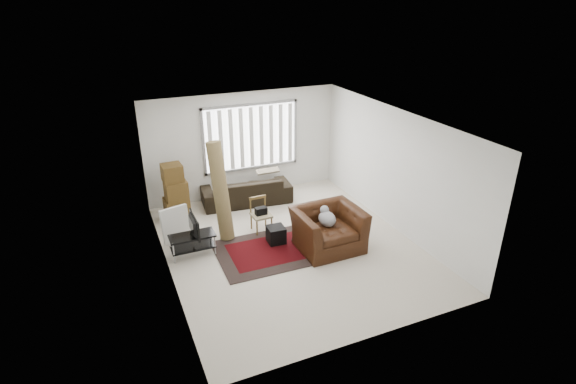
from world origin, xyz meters
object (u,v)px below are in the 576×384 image
(tv_stand, at_px, (192,241))
(moving_boxes, at_px, (176,194))
(sofa, at_px, (246,187))
(side_chair, at_px, (261,213))
(armchair, at_px, (328,226))

(tv_stand, xyz_separation_m, moving_boxes, (0.02, 1.80, 0.29))
(tv_stand, height_order, sofa, sofa)
(moving_boxes, distance_m, side_chair, 2.12)
(moving_boxes, bearing_deg, tv_stand, -90.77)
(side_chair, bearing_deg, armchair, -52.88)
(tv_stand, height_order, side_chair, side_chair)
(armchair, bearing_deg, tv_stand, 161.77)
(sofa, xyz_separation_m, armchair, (0.84, -2.79, 0.07))
(moving_boxes, distance_m, sofa, 1.80)
(armchair, bearing_deg, sofa, 106.02)
(side_chair, height_order, armchair, armchair)
(side_chair, distance_m, armchair, 1.62)
(sofa, distance_m, side_chair, 1.54)
(moving_boxes, xyz_separation_m, sofa, (1.78, 0.16, -0.20))
(sofa, bearing_deg, tv_stand, 52.93)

